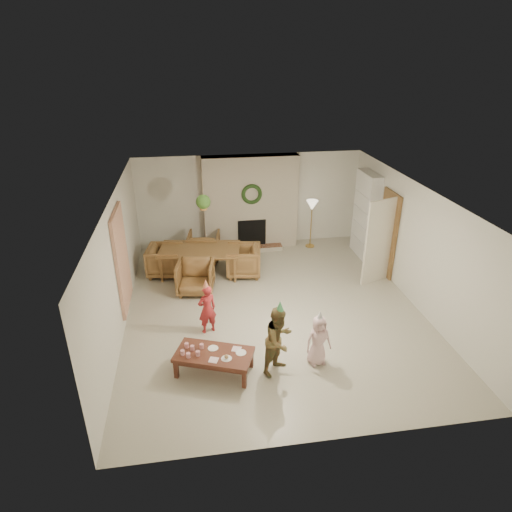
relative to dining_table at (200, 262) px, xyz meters
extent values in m
plane|color=#B7B29E|center=(1.45, -1.78, -0.33)|extent=(7.00, 7.00, 0.00)
plane|color=white|center=(1.45, -1.78, 2.17)|extent=(7.00, 7.00, 0.00)
plane|color=silver|center=(1.45, 1.72, 0.92)|extent=(7.00, 0.00, 7.00)
plane|color=silver|center=(1.45, -5.28, 0.92)|extent=(7.00, 0.00, 7.00)
plane|color=silver|center=(-1.55, -1.78, 0.92)|extent=(0.00, 7.00, 7.00)
plane|color=silver|center=(4.45, -1.78, 0.92)|extent=(0.00, 7.00, 7.00)
cube|color=#582517|center=(1.45, 1.52, 0.92)|extent=(2.50, 0.40, 2.50)
cube|color=#5B2C19|center=(1.45, 1.17, -0.27)|extent=(1.60, 0.30, 0.12)
cube|color=black|center=(1.45, 1.34, 0.12)|extent=(0.75, 0.12, 0.75)
torus|color=#193614|center=(1.45, 1.29, 1.22)|extent=(0.54, 0.10, 0.54)
cylinder|color=gold|center=(3.06, 1.22, -0.32)|extent=(0.25, 0.25, 0.03)
cylinder|color=gold|center=(3.06, 1.22, 0.29)|extent=(0.03, 0.03, 1.19)
cone|color=beige|center=(3.06, 1.22, 0.86)|extent=(0.32, 0.32, 0.27)
cube|color=white|center=(4.29, 0.52, 0.77)|extent=(0.30, 1.00, 2.20)
cube|color=white|center=(4.27, 0.52, 0.12)|extent=(0.30, 0.92, 0.03)
cube|color=white|center=(4.27, 0.52, 0.52)|extent=(0.30, 0.92, 0.03)
cube|color=white|center=(4.27, 0.52, 0.92)|extent=(0.30, 0.92, 0.03)
cube|color=white|center=(4.27, 0.52, 1.32)|extent=(0.30, 0.92, 0.03)
cube|color=#AE4A20|center=(4.25, 0.37, 0.26)|extent=(0.20, 0.40, 0.24)
cube|color=#244F87|center=(4.25, 0.57, 0.66)|extent=(0.20, 0.44, 0.24)
cube|color=#AD9D25|center=(4.25, 0.42, 1.05)|extent=(0.20, 0.36, 0.22)
cube|color=brown|center=(4.41, -0.58, 0.69)|extent=(0.05, 0.86, 2.04)
cube|color=beige|center=(4.03, -0.96, 0.67)|extent=(0.77, 0.32, 2.00)
cube|color=beige|center=(-1.51, -1.58, 0.92)|extent=(0.06, 1.20, 2.00)
imported|color=brown|center=(0.00, 0.00, 0.00)|extent=(2.03, 1.34, 0.67)
imported|color=brown|center=(-0.13, -0.82, 0.03)|extent=(0.90, 0.92, 0.73)
imported|color=brown|center=(0.13, 0.82, 0.03)|extent=(0.90, 0.92, 0.73)
imported|color=brown|center=(-0.82, 0.13, 0.03)|extent=(0.92, 0.90, 0.73)
imported|color=brown|center=(1.03, -0.16, 0.03)|extent=(0.92, 0.90, 0.73)
cylinder|color=tan|center=(0.15, -0.28, 1.82)|extent=(0.01, 0.01, 0.70)
cylinder|color=#A57035|center=(0.15, -0.28, 1.47)|extent=(0.16, 0.16, 0.12)
sphere|color=#2D551C|center=(0.15, -0.28, 1.59)|extent=(0.32, 0.32, 0.32)
cube|color=#582B1D|center=(0.10, -3.60, 0.03)|extent=(1.41, 1.04, 0.06)
cube|color=#582B1D|center=(0.10, -3.60, -0.04)|extent=(1.29, 0.92, 0.08)
cube|color=#582B1D|center=(-0.53, -3.64, -0.17)|extent=(0.09, 0.09, 0.33)
cube|color=#582B1D|center=(0.55, -4.05, -0.17)|extent=(0.09, 0.09, 0.33)
cube|color=#582B1D|center=(-0.35, -3.16, -0.17)|extent=(0.09, 0.09, 0.33)
cube|color=#582B1D|center=(0.73, -3.56, -0.17)|extent=(0.09, 0.09, 0.33)
cylinder|color=white|center=(-0.41, -3.57, 0.10)|extent=(0.09, 0.09, 0.09)
cylinder|color=white|center=(-0.34, -3.38, 0.10)|extent=(0.09, 0.09, 0.09)
cylinder|color=white|center=(-0.32, -3.65, 0.10)|extent=(0.09, 0.09, 0.09)
cylinder|color=white|center=(-0.25, -3.47, 0.10)|extent=(0.09, 0.09, 0.09)
cylinder|color=white|center=(-0.16, -3.63, 0.10)|extent=(0.09, 0.09, 0.09)
cylinder|color=white|center=(-0.10, -3.45, 0.10)|extent=(0.09, 0.09, 0.09)
cylinder|color=white|center=(0.09, -3.48, 0.06)|extent=(0.23, 0.23, 0.01)
cylinder|color=white|center=(0.29, -3.78, 0.06)|extent=(0.23, 0.23, 0.01)
cylinder|color=white|center=(0.54, -3.67, 0.06)|extent=(0.23, 0.23, 0.01)
sphere|color=tan|center=(0.29, -3.78, 0.10)|extent=(0.09, 0.09, 0.07)
cube|color=#E6AAB9|center=(0.08, -3.78, 0.06)|extent=(0.19, 0.19, 0.01)
cube|color=#E6AAB9|center=(0.48, -3.56, 0.06)|extent=(0.19, 0.19, 0.01)
imported|color=maroon|center=(0.05, -2.41, 0.17)|extent=(0.42, 0.35, 1.00)
cone|color=gold|center=(0.05, -2.41, 0.71)|extent=(0.14, 0.14, 0.19)
imported|color=brown|center=(1.17, -3.71, 0.27)|extent=(0.75, 0.73, 1.21)
cone|color=#449F5C|center=(1.17, -3.71, 0.93)|extent=(0.18, 0.18, 0.20)
imported|color=beige|center=(1.87, -3.63, 0.13)|extent=(0.49, 0.36, 0.93)
cone|color=silver|center=(1.87, -3.63, 0.63)|extent=(0.12, 0.12, 0.17)
camera|label=1|loc=(-0.10, -9.45, 4.58)|focal=30.54mm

